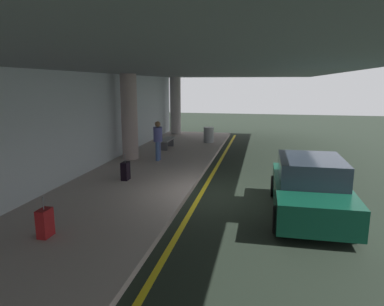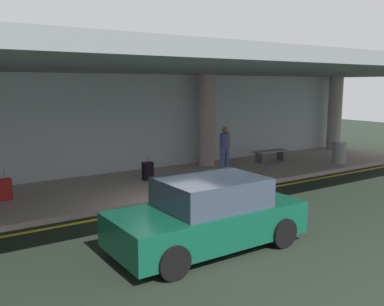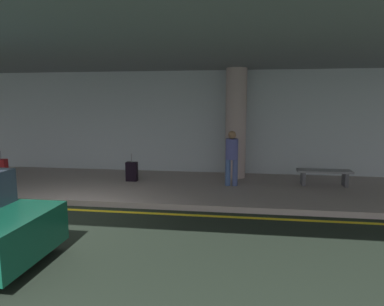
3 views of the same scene
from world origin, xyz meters
name	(u,v)px [view 2 (image 2 of 3)]	position (x,y,z in m)	size (l,w,h in m)	color
ground_plane	(184,212)	(0.00, 0.00, 0.00)	(60.00, 60.00, 0.00)	black
sidewalk	(133,186)	(0.00, 3.10, 0.07)	(26.00, 4.20, 0.15)	#A69691
lane_stripe_yellow	(171,206)	(0.00, 0.68, 0.00)	(26.00, 0.14, 0.01)	yellow
support_column_far_left	(207,120)	(4.00, 4.52, 1.97)	(0.69, 0.69, 3.65)	#A9938F
support_column_left_mid	(335,113)	(12.00, 4.52, 1.97)	(0.69, 0.69, 3.65)	#9F9696
ceiling_overhang	(138,67)	(0.00, 2.60, 3.95)	(28.00, 13.20, 0.30)	slate
terminal_back_wall	(105,126)	(0.00, 5.35, 1.90)	(26.00, 0.30, 3.80)	#ADB7BD
car_dark_green	(208,215)	(-0.93, -2.41, 0.71)	(4.10, 1.92, 1.50)	#0C412E
traveler_with_luggage	(225,146)	(3.92, 3.23, 1.11)	(0.38, 0.38, 1.68)	#3C558B
suitcase_upright_primary	(148,171)	(0.70, 3.41, 0.46)	(0.36, 0.22, 0.90)	black
suitcase_upright_secondary	(5,189)	(-3.89, 3.36, 0.46)	(0.36, 0.22, 0.90)	maroon
bench_metal	(270,153)	(6.72, 3.64, 0.50)	(1.60, 0.50, 0.48)	slate
trash_bin_steel	(339,153)	(8.93, 1.83, 0.57)	(0.56, 0.56, 0.85)	gray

